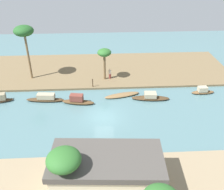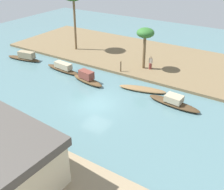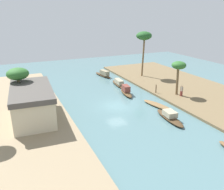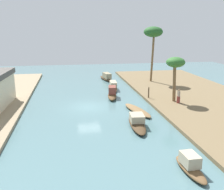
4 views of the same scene
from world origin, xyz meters
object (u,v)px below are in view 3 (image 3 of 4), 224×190
object	(u,v)px
palm_tree_left_near	(179,67)
palm_tree_left_far	(144,37)
sampan_near_left_bank	(119,83)
sampan_downstream_large	(158,105)
sampan_midstream	(170,117)
palm_tree_right_short	(18,75)
mooring_post	(156,89)
sampan_foreground	(104,74)
sampan_with_tall_canopy	(126,91)
riverside_building	(32,103)
person_on_near_bank	(181,92)

from	to	relation	value
palm_tree_left_near	palm_tree_left_far	xyz separation A→B (m)	(11.52, -1.14, 3.12)
sampan_near_left_bank	sampan_downstream_large	bearing A→B (deg)	-171.82
sampan_midstream	palm_tree_left_far	size ratio (longest dim) A/B	0.64
palm_tree_left_far	palm_tree_right_short	bearing A→B (deg)	109.43
sampan_midstream	mooring_post	bearing A→B (deg)	-18.76
sampan_foreground	palm_tree_right_short	size ratio (longest dim) A/B	1.01
sampan_downstream_large	sampan_with_tall_canopy	distance (m)	6.35
sampan_with_tall_canopy	mooring_post	distance (m)	4.55
sampan_downstream_large	sampan_near_left_bank	size ratio (longest dim) A/B	0.99
palm_tree_left_far	palm_tree_right_short	xyz separation A→B (m)	(-7.94, 22.52, -2.87)
sampan_near_left_bank	palm_tree_left_near	xyz separation A→B (m)	(-8.26, -5.53, 4.09)
sampan_with_tall_canopy	riverside_building	size ratio (longest dim) A/B	0.47
palm_tree_left_near	riverside_building	world-z (taller)	palm_tree_left_near
sampan_with_tall_canopy	palm_tree_right_short	distance (m)	15.56
sampan_with_tall_canopy	mooring_post	bearing A→B (deg)	-106.84
mooring_post	palm_tree_right_short	size ratio (longest dim) A/B	0.24
sampan_downstream_large	sampan_near_left_bank	xyz separation A→B (m)	(10.56, 0.71, 0.24)
sampan_downstream_large	sampan_midstream	xyz separation A→B (m)	(-3.85, 1.06, 0.18)
sampan_with_tall_canopy	palm_tree_left_far	world-z (taller)	palm_tree_left_far
sampan_downstream_large	mooring_post	world-z (taller)	mooring_post
sampan_downstream_large	palm_tree_left_far	xyz separation A→B (m)	(13.82, -5.97, 7.44)
sampan_midstream	riverside_building	bearing A→B (deg)	70.70
palm_tree_right_short	riverside_building	size ratio (longest dim) A/B	0.56
sampan_near_left_bank	palm_tree_left_far	xyz separation A→B (m)	(3.26, -6.67, 7.21)
palm_tree_left_far	person_on_near_bank	bearing A→B (deg)	175.83
sampan_with_tall_canopy	sampan_near_left_bank	xyz separation A→B (m)	(4.42, -0.89, -0.08)
riverside_building	sampan_midstream	bearing A→B (deg)	-110.76
sampan_foreground	palm_tree_left_near	distance (m)	16.56
sampan_downstream_large	sampan_near_left_bank	world-z (taller)	sampan_near_left_bank
sampan_with_tall_canopy	person_on_near_bank	size ratio (longest dim) A/B	2.81
sampan_near_left_bank	palm_tree_right_short	size ratio (longest dim) A/B	1.00
sampan_near_left_bank	mooring_post	distance (m)	7.17
sampan_with_tall_canopy	sampan_midstream	size ratio (longest dim) A/B	0.84
sampan_foreground	palm_tree_left_far	world-z (taller)	palm_tree_left_far
sampan_foreground	sampan_midstream	xyz separation A→B (m)	(-21.23, 0.39, -0.10)
sampan_midstream	sampan_near_left_bank	bearing A→B (deg)	3.69
sampan_midstream	mooring_post	world-z (taller)	mooring_post
sampan_downstream_large	person_on_near_bank	xyz separation A→B (m)	(1.46, -5.06, 0.77)
sampan_with_tall_canopy	palm_tree_left_near	distance (m)	8.49
sampan_foreground	sampan_near_left_bank	size ratio (longest dim) A/B	1.01
sampan_foreground	sampan_with_tall_canopy	bearing A→B (deg)	165.61
mooring_post	palm_tree_right_short	distance (m)	19.49
sampan_near_left_bank	palm_tree_left_far	bearing A→B (deg)	-59.58
sampan_downstream_large	palm_tree_right_short	world-z (taller)	palm_tree_right_short
sampan_foreground	sampan_near_left_bank	xyz separation A→B (m)	(-6.83, 0.03, -0.04)
sampan_near_left_bank	sampan_midstream	bearing A→B (deg)	-177.07
sampan_foreground	person_on_near_bank	distance (m)	16.93
palm_tree_right_short	sampan_near_left_bank	bearing A→B (deg)	-73.55
sampan_with_tall_canopy	mooring_post	xyz separation A→B (m)	(-1.98, -4.07, 0.44)
sampan_downstream_large	palm_tree_left_far	world-z (taller)	palm_tree_left_far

